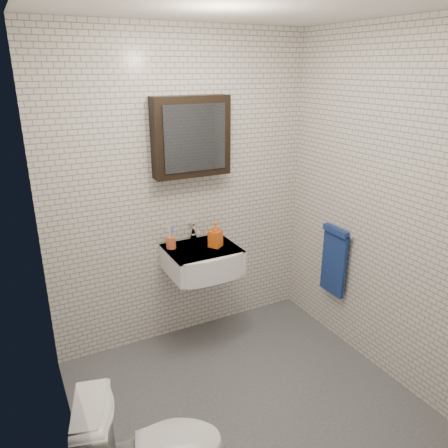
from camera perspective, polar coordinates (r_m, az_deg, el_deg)
ground at (r=3.30m, az=2.56°, el=-21.77°), size 2.20×2.00×0.01m
room_shell at (r=2.57m, az=3.05°, el=3.34°), size 2.22×2.02×2.51m
washbasin at (r=3.46m, az=-2.62°, el=-4.79°), size 0.55×0.50×0.20m
faucet at (r=3.56m, az=-4.00°, el=-1.25°), size 0.06×0.20×0.15m
mirror_cabinet at (r=3.36m, az=-4.29°, el=11.29°), size 0.60×0.15×0.60m
towel_rail at (r=3.69m, az=14.20°, el=-4.33°), size 0.09×0.30×0.58m
toothbrush_cup at (r=3.45m, az=-6.94°, el=-2.32°), size 0.09×0.09×0.21m
soap_bottle at (r=3.44m, az=-1.13°, el=-1.40°), size 0.13×0.13×0.20m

